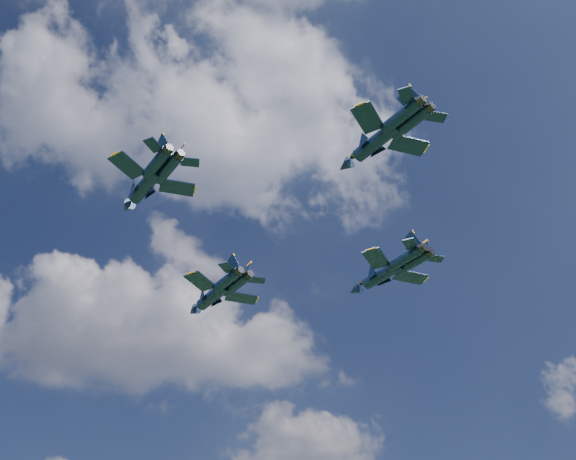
{
  "coord_description": "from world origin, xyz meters",
  "views": [
    {
      "loc": [
        -12.68,
        -62.99,
        3.15
      ],
      "look_at": [
        -5.37,
        3.2,
        55.12
      ],
      "focal_mm": 40.0,
      "sensor_mm": 36.0,
      "label": 1
    }
  ],
  "objects_px": {
    "jet_left": "(144,187)",
    "jet_right": "(381,275)",
    "jet_lead": "(212,297)",
    "jet_slot": "(374,143)"
  },
  "relations": [
    {
      "from": "jet_left",
      "to": "jet_right",
      "type": "height_order",
      "value": "jet_right"
    },
    {
      "from": "jet_left",
      "to": "jet_right",
      "type": "distance_m",
      "value": 38.45
    },
    {
      "from": "jet_left",
      "to": "jet_slot",
      "type": "height_order",
      "value": "jet_slot"
    },
    {
      "from": "jet_lead",
      "to": "jet_right",
      "type": "xyz_separation_m",
      "value": [
        24.87,
        -9.59,
        -0.52
      ]
    },
    {
      "from": "jet_left",
      "to": "jet_lead",
      "type": "bearing_deg",
      "value": 44.4
    },
    {
      "from": "jet_lead",
      "to": "jet_slot",
      "type": "relative_size",
      "value": 1.18
    },
    {
      "from": "jet_lead",
      "to": "jet_left",
      "type": "relative_size",
      "value": 1.2
    },
    {
      "from": "jet_left",
      "to": "jet_right",
      "type": "bearing_deg",
      "value": 0.58
    },
    {
      "from": "jet_right",
      "to": "jet_slot",
      "type": "height_order",
      "value": "jet_right"
    },
    {
      "from": "jet_lead",
      "to": "jet_slot",
      "type": "distance_m",
      "value": 41.28
    }
  ]
}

